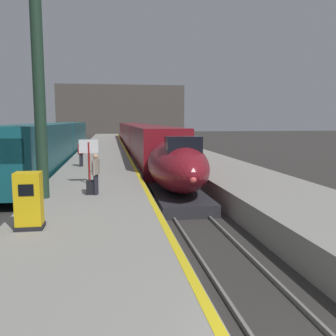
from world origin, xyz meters
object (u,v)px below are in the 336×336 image
(highspeed_train_main, at_px, (139,139))
(passenger_mid_platform, at_px, (81,152))
(rolling_suitcase, at_px, (91,187))
(regional_train_adjacent, at_px, (57,142))
(station_column_mid, at_px, (38,60))
(ticket_machine_yellow, at_px, (29,203))
(departure_info_board, at_px, (89,152))
(passenger_near_edge, at_px, (96,171))

(highspeed_train_main, distance_m, passenger_mid_platform, 18.48)
(rolling_suitcase, bearing_deg, passenger_mid_platform, 96.69)
(regional_train_adjacent, height_order, station_column_mid, station_column_mid)
(regional_train_adjacent, bearing_deg, rolling_suitcase, -78.41)
(highspeed_train_main, distance_m, ticket_machine_yellow, 32.26)
(ticket_machine_yellow, height_order, departure_info_board, departure_info_board)
(passenger_mid_platform, bearing_deg, ticket_machine_yellow, -91.47)
(regional_train_adjacent, xyz_separation_m, ticket_machine_yellow, (2.55, -24.18, -0.34))
(passenger_near_edge, relative_size, passenger_mid_platform, 1.00)
(highspeed_train_main, bearing_deg, rolling_suitcase, -98.53)
(passenger_near_edge, distance_m, ticket_machine_yellow, 4.83)
(passenger_near_edge, bearing_deg, departure_info_board, 98.80)
(passenger_near_edge, bearing_deg, ticket_machine_yellow, -110.23)
(station_column_mid, bearing_deg, passenger_near_edge, 8.62)
(highspeed_train_main, height_order, rolling_suitcase, highspeed_train_main)
(ticket_machine_yellow, distance_m, departure_info_board, 7.35)
(passenger_near_edge, xyz_separation_m, passenger_mid_platform, (-1.31, 9.52, 0.00))
(regional_train_adjacent, bearing_deg, highspeed_train_main, 43.17)
(station_column_mid, bearing_deg, rolling_suitcase, 11.12)
(departure_info_board, bearing_deg, rolling_suitcase, -85.28)
(passenger_near_edge, relative_size, rolling_suitcase, 1.72)
(highspeed_train_main, xyz_separation_m, station_column_mid, (-5.90, -27.56, 4.36))
(regional_train_adjacent, xyz_separation_m, station_column_mid, (2.20, -19.96, 4.19))
(station_column_mid, xyz_separation_m, rolling_suitcase, (1.82, 0.36, -4.96))
(ticket_machine_yellow, bearing_deg, rolling_suitcase, 72.19)
(ticket_machine_yellow, bearing_deg, passenger_near_edge, 69.77)
(passenger_mid_platform, height_order, rolling_suitcase, passenger_mid_platform)
(station_column_mid, xyz_separation_m, ticket_machine_yellow, (0.35, -4.22, -4.52))
(highspeed_train_main, xyz_separation_m, passenger_near_edge, (-3.88, -27.25, 0.09))
(station_column_mid, distance_m, rolling_suitcase, 5.30)
(station_column_mid, relative_size, departure_info_board, 4.10)
(station_column_mid, height_order, passenger_mid_platform, station_column_mid)
(passenger_near_edge, xyz_separation_m, rolling_suitcase, (-0.20, 0.05, -0.69))
(highspeed_train_main, bearing_deg, passenger_mid_platform, -106.31)
(passenger_near_edge, height_order, departure_info_board, departure_info_board)
(regional_train_adjacent, distance_m, rolling_suitcase, 20.02)
(passenger_near_edge, xyz_separation_m, ticket_machine_yellow, (-1.67, -4.52, -0.25))
(passenger_mid_platform, bearing_deg, regional_train_adjacent, 106.02)
(highspeed_train_main, xyz_separation_m, rolling_suitcase, (-4.08, -27.20, -0.60))
(passenger_mid_platform, bearing_deg, highspeed_train_main, 73.69)
(station_column_mid, height_order, departure_info_board, station_column_mid)
(passenger_near_edge, bearing_deg, highspeed_train_main, 81.89)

